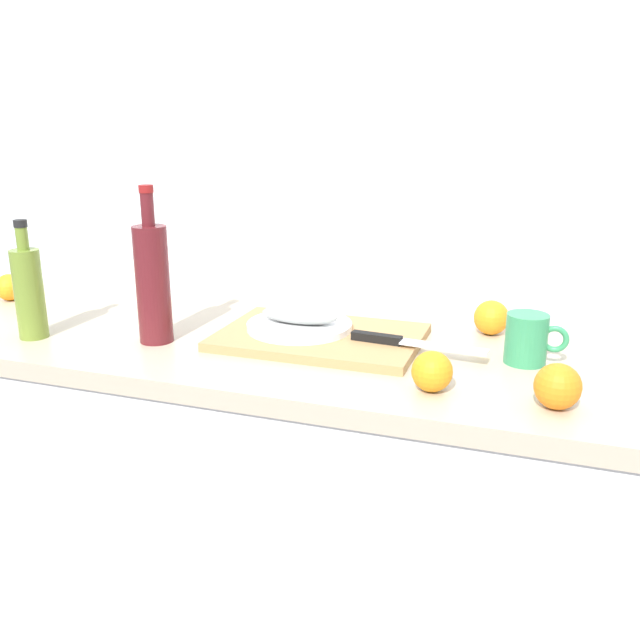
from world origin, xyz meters
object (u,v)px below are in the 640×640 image
Objects in this scene: chef_knife at (400,341)px; wine_bottle at (153,281)px; coffee_mug_1 at (528,339)px; white_plate at (299,326)px; fish_fillet at (299,315)px; cutting_board at (320,337)px; orange_0 at (432,371)px; olive_oil_bottle at (29,291)px.

chef_knife is 0.55m from wine_bottle.
chef_knife is at bearing -172.63° from coffee_mug_1.
fish_fillet is (0.00, 0.00, 0.03)m from white_plate.
cutting_board is at bearing -13.14° from fish_fillet.
cutting_board is at bearing 177.63° from chef_knife.
orange_0 is at bearing -32.23° from white_plate.
coffee_mug_1 is at bearing -0.48° from fish_fillet.
fish_fillet reaches higher than chef_knife.
wine_bottle is at bearing 13.27° from olive_oil_bottle.
wine_bottle is 0.64m from orange_0.
olive_oil_bottle reaches higher than orange_0.
coffee_mug_1 is (0.79, 0.13, -0.09)m from wine_bottle.
wine_bottle is (-0.53, -0.09, 0.11)m from chef_knife.
fish_fillet is 0.33m from wine_bottle.
wine_bottle reaches higher than coffee_mug_1.
fish_fillet is 0.25m from chef_knife.
fish_fillet is at bearing 176.33° from chef_knife.
coffee_mug_1 is (1.07, 0.19, -0.06)m from olive_oil_bottle.
white_plate is at bearing 179.52° from coffee_mug_1.
fish_fillet reaches higher than white_plate.
fish_fillet is (-0.05, 0.01, 0.04)m from cutting_board.
white_plate is at bearing 0.00° from fish_fillet.
orange_0 is at bearing -56.08° from chef_knife.
wine_bottle reaches higher than chef_knife.
olive_oil_bottle reaches higher than chef_knife.
coffee_mug_1 is at bearing -0.48° from white_plate.
coffee_mug_1 is at bearing 9.05° from wine_bottle.
coffee_mug_1 is (0.49, -0.00, -0.00)m from fish_fillet.
orange_0 is at bearing -35.19° from cutting_board.
chef_knife is at bearing -8.69° from fish_fillet.
white_plate is 0.89× the size of olive_oil_bottle.
white_plate is 0.24m from chef_knife.
coffee_mug_1 reaches higher than chef_knife.
white_plate is 0.61m from olive_oil_bottle.
orange_0 is (-0.16, -0.21, -0.01)m from coffee_mug_1.
white_plate is 0.03m from fish_fillet.
olive_oil_bottle reaches higher than cutting_board.
fish_fillet is at bearing 166.86° from cutting_board.
orange_0 reaches higher than white_plate.
wine_bottle is at bearing -165.13° from chef_knife.
orange_0 is at bearing -1.15° from olive_oil_bottle.
coffee_mug_1 is at bearing 12.40° from chef_knife.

